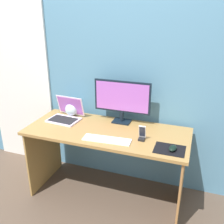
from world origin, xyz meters
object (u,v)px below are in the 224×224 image
at_px(phone_in_dock, 142,135).
at_px(monitor, 122,99).
at_px(laptop, 66,115).
at_px(mouse, 173,148).
at_px(keyboard_external, 107,140).
at_px(fishbowl, 72,109).

bearing_deg(phone_in_dock, monitor, 132.31).
xyz_separation_m(laptop, mouse, (1.13, -0.28, -0.03)).
distance_m(mouse, phone_in_dock, 0.30).
bearing_deg(keyboard_external, fishbowl, 139.50).
height_order(monitor, fishbowl, monitor).
relative_size(fishbowl, keyboard_external, 0.34).
distance_m(monitor, fishbowl, 0.59).
relative_size(laptop, fishbowl, 2.28).
bearing_deg(keyboard_external, mouse, -2.80).
distance_m(laptop, phone_in_dock, 0.87).
distance_m(monitor, laptop, 0.62).
distance_m(keyboard_external, phone_in_dock, 0.31).
xyz_separation_m(laptop, fishbowl, (0.01, 0.12, 0.02)).
relative_size(laptop, keyboard_external, 0.78).
relative_size(monitor, phone_in_dock, 4.14).
distance_m(fishbowl, mouse, 1.19).
height_order(monitor, phone_in_dock, monitor).
height_order(fishbowl, phone_in_dock, fishbowl).
bearing_deg(fishbowl, laptop, -95.47).
xyz_separation_m(monitor, phone_in_dock, (0.28, -0.31, -0.20)).
bearing_deg(phone_in_dock, fishbowl, 160.25).
bearing_deg(fishbowl, mouse, -19.56).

